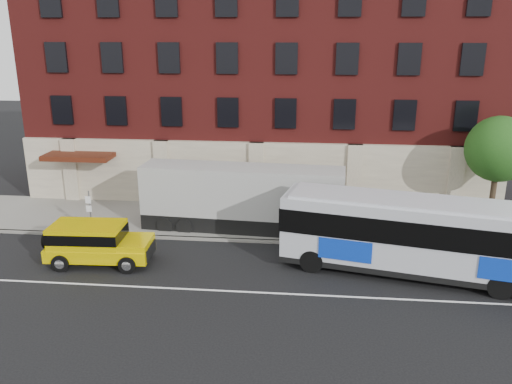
# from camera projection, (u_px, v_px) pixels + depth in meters

# --- Properties ---
(ground) EXTENTS (120.00, 120.00, 0.00)m
(ground) POSITION_uv_depth(u_px,v_px,m) (229.00, 297.00, 21.88)
(ground) COLOR black
(ground) RESTS_ON ground
(sidewalk) EXTENTS (60.00, 6.00, 0.15)m
(sidewalk) POSITION_uv_depth(u_px,v_px,m) (252.00, 221.00, 30.40)
(sidewalk) COLOR gray
(sidewalk) RESTS_ON ground
(kerb) EXTENTS (60.00, 0.25, 0.15)m
(kerb) POSITION_uv_depth(u_px,v_px,m) (246.00, 240.00, 27.55)
(kerb) COLOR gray
(kerb) RESTS_ON ground
(lane_line) EXTENTS (60.00, 0.12, 0.01)m
(lane_line) POSITION_uv_depth(u_px,v_px,m) (231.00, 291.00, 22.35)
(lane_line) COLOR white
(lane_line) RESTS_ON ground
(building) EXTENTS (30.00, 12.10, 15.00)m
(building) POSITION_uv_depth(u_px,v_px,m) (264.00, 78.00, 35.70)
(building) COLOR maroon
(building) RESTS_ON sidewalk
(sign_pole) EXTENTS (0.30, 0.20, 2.50)m
(sign_pole) POSITION_uv_depth(u_px,v_px,m) (90.00, 210.00, 28.09)
(sign_pole) COLOR slate
(sign_pole) RESTS_ON ground
(street_tree) EXTENTS (3.60, 3.60, 6.20)m
(street_tree) POSITION_uv_depth(u_px,v_px,m) (500.00, 152.00, 28.30)
(street_tree) COLOR #36291B
(street_tree) RESTS_ON sidewalk
(city_bus) EXTENTS (13.37, 5.55, 3.58)m
(city_bus) POSITION_uv_depth(u_px,v_px,m) (428.00, 235.00, 23.20)
(city_bus) COLOR silver
(city_bus) RESTS_ON ground
(yellow_suv) EXTENTS (5.22, 2.43, 1.97)m
(yellow_suv) POSITION_uv_depth(u_px,v_px,m) (95.00, 241.00, 24.75)
(yellow_suv) COLOR #E3C600
(yellow_suv) RESTS_ON ground
(shipping_container) EXTENTS (11.15, 2.96, 3.68)m
(shipping_container) POSITION_uv_depth(u_px,v_px,m) (242.00, 200.00, 28.59)
(shipping_container) COLOR black
(shipping_container) RESTS_ON ground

